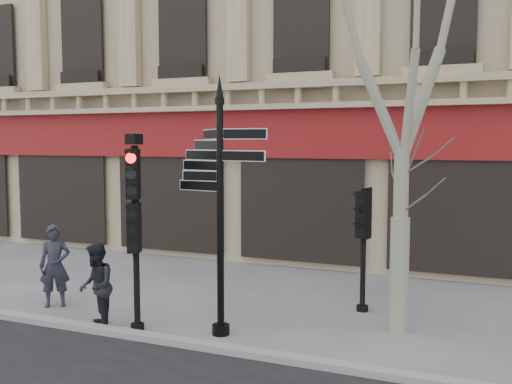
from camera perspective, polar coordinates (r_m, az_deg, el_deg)
ground at (r=11.05m, az=-3.77°, el=-12.79°), size 80.00×80.00×0.00m
kerb at (r=9.87m, az=-7.51°, el=-14.68°), size 80.00×0.25×0.12m
fingerpost at (r=9.80m, az=-3.63°, el=3.05°), size 2.42×2.42×4.53m
traffic_signal_main at (r=10.28m, az=-11.98°, el=-1.54°), size 0.46×0.39×3.52m
traffic_signal_secondary at (r=11.49m, az=10.71°, el=-3.53°), size 0.47×0.38×2.42m
plane_tree at (r=10.49m, az=14.68°, el=16.94°), size 2.99×2.99×7.94m
pedestrian_a at (r=12.48m, az=-19.48°, el=-6.98°), size 0.74×0.68×1.69m
pedestrian_b at (r=10.82m, az=-15.71°, el=-9.05°), size 0.93×0.97×1.57m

